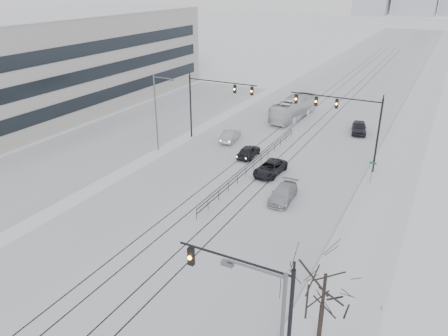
% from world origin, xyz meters
% --- Properties ---
extents(road, '(22.00, 260.00, 0.02)m').
position_xyz_m(road, '(0.00, 60.00, 0.01)').
color(road, silver).
rests_on(road, ground).
extents(sidewalk_east, '(5.00, 260.00, 0.16)m').
position_xyz_m(sidewalk_east, '(13.50, 60.00, 0.08)').
color(sidewalk_east, silver).
rests_on(sidewalk_east, ground).
extents(curb, '(0.10, 260.00, 0.12)m').
position_xyz_m(curb, '(11.05, 60.00, 0.06)').
color(curb, gray).
rests_on(curb, ground).
extents(parking_strip, '(14.00, 60.00, 0.03)m').
position_xyz_m(parking_strip, '(-20.00, 35.00, 0.01)').
color(parking_strip, silver).
rests_on(parking_strip, ground).
extents(tram_rails, '(5.30, 180.00, 0.01)m').
position_xyz_m(tram_rails, '(-0.00, 40.00, 0.02)').
color(tram_rails, black).
rests_on(tram_rails, ground).
extents(office_building, '(20.20, 62.20, 14.11)m').
position_xyz_m(office_building, '(-37.97, 35.00, 7.06)').
color(office_building, '#B2AFA8').
rests_on(office_building, ground).
extents(traffic_mast_near, '(6.10, 0.37, 7.00)m').
position_xyz_m(traffic_mast_near, '(10.79, 6.00, 4.56)').
color(traffic_mast_near, black).
rests_on(traffic_mast_near, ground).
extents(traffic_mast_ne, '(9.60, 0.37, 8.00)m').
position_xyz_m(traffic_mast_ne, '(8.15, 34.99, 5.76)').
color(traffic_mast_ne, black).
rests_on(traffic_mast_ne, ground).
extents(traffic_mast_nw, '(9.10, 0.37, 8.00)m').
position_xyz_m(traffic_mast_nw, '(-8.52, 36.00, 5.57)').
color(traffic_mast_nw, black).
rests_on(traffic_mast_nw, ground).
extents(street_light_west, '(2.73, 0.25, 9.00)m').
position_xyz_m(street_light_west, '(-12.20, 30.00, 5.21)').
color(street_light_west, '#595B60').
rests_on(street_light_west, ground).
extents(bare_tree, '(4.40, 4.40, 6.10)m').
position_xyz_m(bare_tree, '(13.20, 9.00, 4.49)').
color(bare_tree, black).
rests_on(bare_tree, ground).
extents(median_fence, '(0.06, 24.00, 1.00)m').
position_xyz_m(median_fence, '(0.00, 30.00, 0.53)').
color(median_fence, black).
rests_on(median_fence, ground).
extents(street_sign, '(0.70, 0.06, 2.40)m').
position_xyz_m(street_sign, '(11.80, 32.00, 1.61)').
color(street_sign, '#595B60').
rests_on(street_sign, ground).
extents(sedan_sb_inner, '(1.75, 4.13, 1.39)m').
position_xyz_m(sedan_sb_inner, '(-2.00, 33.01, 0.70)').
color(sedan_sb_inner, black).
rests_on(sedan_sb_inner, ground).
extents(sedan_sb_outer, '(2.10, 4.50, 1.43)m').
position_xyz_m(sedan_sb_outer, '(-6.26, 36.82, 0.71)').
color(sedan_sb_outer, '#94969A').
rests_on(sedan_sb_outer, ground).
extents(sedan_nb_front, '(2.54, 4.93, 1.33)m').
position_xyz_m(sedan_nb_front, '(2.00, 29.68, 0.67)').
color(sedan_nb_front, black).
rests_on(sedan_nb_front, ground).
extents(sedan_nb_right, '(2.10, 4.68, 1.33)m').
position_xyz_m(sedan_nb_right, '(5.27, 24.77, 0.67)').
color(sedan_nb_right, '#AAADB2').
rests_on(sedan_nb_right, ground).
extents(sedan_nb_far, '(2.73, 4.83, 1.55)m').
position_xyz_m(sedan_nb_far, '(7.47, 47.39, 0.78)').
color(sedan_nb_far, black).
rests_on(sedan_nb_far, ground).
extents(box_truck, '(3.59, 11.07, 3.03)m').
position_xyz_m(box_truck, '(-2.53, 49.64, 1.51)').
color(box_truck, silver).
rests_on(box_truck, ground).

